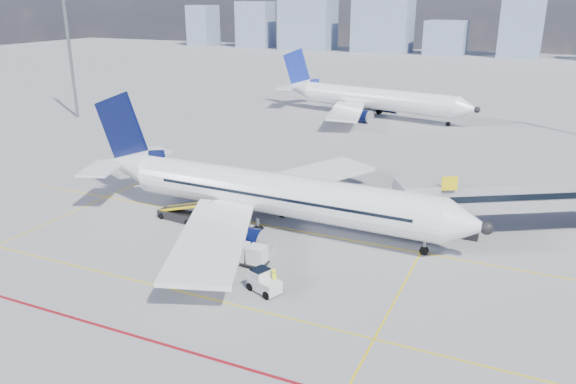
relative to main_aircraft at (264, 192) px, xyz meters
name	(u,v)px	position (x,y,z in m)	size (l,w,h in m)	color
ground	(230,260)	(0.94, -8.15, -3.22)	(420.00, 420.00, 0.00)	gray
apron_markings	(197,280)	(0.36, -12.06, -3.22)	(90.00, 35.12, 0.01)	#DABB0B
jet_bridge	(551,195)	(24.45, 8.76, 0.52)	(23.55, 15.78, 6.30)	#9799A0
floodlight_mast_nw	(68,40)	(-54.06, 31.85, 10.37)	(3.20, 0.61, 25.45)	slate
distant_skyline	(459,24)	(-9.67, 181.85, 7.98)	(251.22, 15.37, 31.14)	slate
main_aircraft	(264,192)	(0.00, 0.00, 0.00)	(40.40, 35.19, 11.77)	silver
second_aircraft	(370,98)	(-5.99, 54.56, 0.00)	(39.05, 33.71, 11.49)	silver
baggage_tug	(263,281)	(5.79, -11.57, -2.40)	(2.80, 2.27, 1.71)	silver
cargo_dolly	(248,254)	(2.72, -8.19, -2.27)	(3.17, 1.43, 1.74)	black
belt_loader	(180,214)	(-7.88, -2.38, -2.57)	(6.28, 2.08, 2.53)	black
ramp_worker	(274,280)	(6.54, -11.28, -2.29)	(0.68, 0.44, 1.85)	#EFF519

